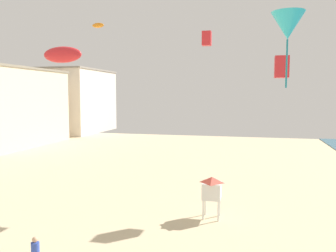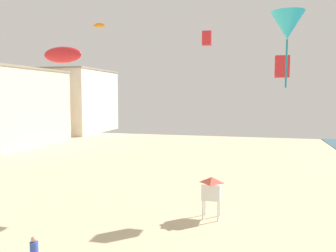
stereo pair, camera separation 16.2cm
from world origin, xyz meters
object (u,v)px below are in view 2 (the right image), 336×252
lifeguard_stand (212,188)px  kite_cyan_delta (287,26)px  kite_red_box_3 (282,67)px  kite_red_box (207,38)px  kite_orange_parafoil (99,25)px  kite_red_parafoil (63,55)px

lifeguard_stand → kite_cyan_delta: size_ratio=0.65×
kite_cyan_delta → kite_red_box_3: bearing=88.4°
lifeguard_stand → kite_red_box_3: bearing=67.3°
kite_red_box → kite_orange_parafoil: bearing=137.9°
kite_red_box → kite_cyan_delta: 7.83m
kite_red_box → kite_red_box_3: kite_red_box is taller
kite_red_box → kite_red_parafoil: 10.12m
kite_orange_parafoil → kite_red_parafoil: kite_orange_parafoil is taller
kite_orange_parafoil → kite_cyan_delta: 27.84m
kite_orange_parafoil → kite_red_box_3: kite_orange_parafoil is taller
lifeguard_stand → kite_orange_parafoil: (-15.65, 17.96, 13.83)m
kite_red_box → kite_orange_parafoil: (-14.62, 13.21, 4.11)m
kite_orange_parafoil → kite_red_parafoil: bearing=-72.2°
kite_red_box_3 → kite_cyan_delta: (-0.15, -5.33, 1.72)m
lifeguard_stand → kite_red_box: bearing=124.8°
kite_cyan_delta → kite_red_parafoil: bearing=174.5°
kite_red_box → lifeguard_stand: bearing=-77.8°
kite_red_parafoil → kite_cyan_delta: kite_cyan_delta is taller
lifeguard_stand → kite_red_box: 10.87m
kite_cyan_delta → lifeguard_stand: bearing=162.9°
kite_orange_parafoil → kite_cyan_delta: kite_orange_parafoil is taller
kite_red_parafoil → kite_red_box_3: kite_red_parafoil is taller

